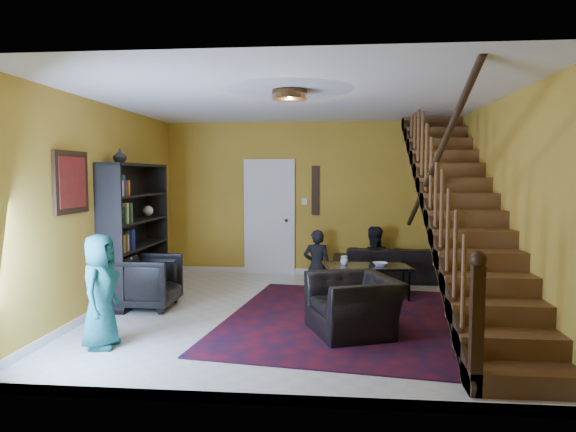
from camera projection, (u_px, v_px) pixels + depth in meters
name	position (u px, v px, depth m)	size (l,w,h in m)	color
floor	(295.00, 313.00, 6.82)	(5.50, 5.50, 0.00)	beige
room	(219.00, 286.00, 8.26)	(5.50, 5.50, 5.50)	gold
staircase	(462.00, 209.00, 6.50)	(0.95, 5.02, 3.18)	brown
bookshelf	(136.00, 234.00, 7.56)	(0.35, 1.80, 2.00)	black
door	(269.00, 219.00, 9.50)	(0.82, 0.05, 2.05)	silver
framed_picture	(71.00, 182.00, 6.03)	(0.04, 0.74, 0.74)	maroon
wall_hanging	(315.00, 191.00, 9.39)	(0.14, 0.03, 0.90)	black
ceiling_fixture	(289.00, 95.00, 5.80)	(0.40, 0.40, 0.10)	#3F2814
rug	(353.00, 319.00, 6.51)	(3.12, 3.57, 0.02)	#490D17
sofa	(391.00, 264.00, 8.93)	(2.02, 0.79, 0.59)	black
armchair_left	(148.00, 282.00, 7.07)	(0.78, 0.81, 0.73)	black
armchair_right	(353.00, 305.00, 5.93)	(1.03, 0.90, 0.67)	black
person_adult_a	(317.00, 267.00, 9.11)	(0.48, 0.32, 1.32)	black
person_adult_b	(373.00, 266.00, 9.02)	(0.68, 0.53, 1.39)	black
person_child	(100.00, 291.00, 5.43)	(0.60, 0.39, 1.22)	#185B5E
coffee_table	(366.00, 278.00, 7.77)	(1.36, 0.93, 0.48)	black
cup_a	(344.00, 262.00, 7.75)	(0.12, 0.12, 0.09)	#999999
cup_b	(344.00, 259.00, 7.98)	(0.11, 0.11, 0.10)	#999999
bowl	(380.00, 264.00, 7.66)	(0.22, 0.22, 0.05)	#999999
vase	(120.00, 156.00, 6.98)	(0.18, 0.18, 0.19)	#999999
popcorn_bucket	(104.00, 328.00, 5.85)	(0.13, 0.13, 0.14)	red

